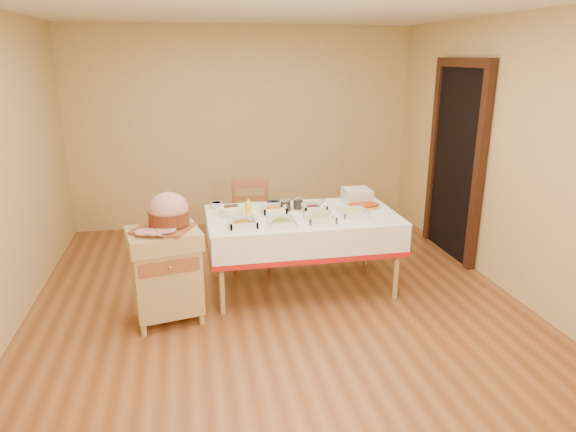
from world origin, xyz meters
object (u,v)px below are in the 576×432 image
object	(u,v)px
preserve_jar_left	(286,205)
preserve_jar_right	(298,203)
dining_chair	(251,223)
bread_basket	(231,211)
mustard_bottle	(248,209)
butcher_cart	(166,270)
brass_platter	(363,206)
plate_stack	(357,196)
ham_on_board	(168,213)
dining_table	(302,230)

from	to	relation	value
preserve_jar_left	preserve_jar_right	distance (m)	0.14
dining_chair	preserve_jar_right	size ratio (longest dim) A/B	7.10
preserve_jar_right	bread_basket	xyz separation A→B (m)	(-0.68, -0.09, -0.02)
mustard_bottle	bread_basket	world-z (taller)	mustard_bottle
butcher_cart	dining_chair	bearing A→B (deg)	51.63
brass_platter	plate_stack	bearing A→B (deg)	92.58
dining_chair	ham_on_board	world-z (taller)	ham_on_board
plate_stack	preserve_jar_right	bearing A→B (deg)	-171.02
dining_table	ham_on_board	xyz separation A→B (m)	(-1.24, -0.40, 0.36)
dining_chair	brass_platter	world-z (taller)	dining_chair
dining_chair	preserve_jar_right	xyz separation A→B (m)	(0.42, -0.47, 0.34)
butcher_cart	dining_chair	world-z (taller)	dining_chair
ham_on_board	mustard_bottle	world-z (taller)	ham_on_board
mustard_bottle	brass_platter	xyz separation A→B (m)	(1.17, 0.12, -0.07)
preserve_jar_right	bread_basket	bearing A→B (deg)	-172.40
ham_on_board	preserve_jar_left	distance (m)	1.25
dining_table	butcher_cart	size ratio (longest dim) A/B	2.20
plate_stack	brass_platter	world-z (taller)	plate_stack
dining_table	preserve_jar_right	xyz separation A→B (m)	(0.00, 0.19, 0.22)
bread_basket	brass_platter	world-z (taller)	bread_basket
preserve_jar_left	brass_platter	size ratio (longest dim) A/B	0.41
dining_table	mustard_bottle	size ratio (longest dim) A/B	9.40
bread_basket	plate_stack	size ratio (longest dim) A/B	0.83
dining_chair	plate_stack	world-z (taller)	dining_chair
mustard_bottle	preserve_jar_right	bearing A→B (deg)	22.09
dining_chair	brass_platter	bearing A→B (deg)	-27.82
preserve_jar_right	mustard_bottle	bearing A→B (deg)	-157.91
preserve_jar_right	bread_basket	world-z (taller)	preserve_jar_right
preserve_jar_left	brass_platter	distance (m)	0.79
plate_stack	brass_platter	distance (m)	0.20
preserve_jar_left	bread_basket	distance (m)	0.54
preserve_jar_left	preserve_jar_right	size ratio (longest dim) A/B	1.01
preserve_jar_right	butcher_cart	bearing A→B (deg)	-154.20
preserve_jar_left	brass_platter	xyz separation A→B (m)	(0.78, -0.06, -0.04)
dining_chair	brass_platter	distance (m)	1.25
ham_on_board	bread_basket	bearing A→B (deg)	41.21
preserve_jar_right	dining_table	bearing A→B (deg)	-90.17
ham_on_board	mustard_bottle	xyz separation A→B (m)	(0.72, 0.37, -0.12)
dining_table	ham_on_board	world-z (taller)	ham_on_board
preserve_jar_left	mustard_bottle	world-z (taller)	mustard_bottle
preserve_jar_left	mustard_bottle	bearing A→B (deg)	-155.66
butcher_cart	plate_stack	world-z (taller)	plate_stack
dining_table	preserve_jar_right	bearing A→B (deg)	89.83
preserve_jar_right	preserve_jar_left	bearing A→B (deg)	-164.86
butcher_cart	bread_basket	size ratio (longest dim) A/B	3.75
dining_table	brass_platter	distance (m)	0.68
dining_table	bread_basket	world-z (taller)	bread_basket
butcher_cart	bread_basket	distance (m)	0.88
dining_table	preserve_jar_right	distance (m)	0.29
bread_basket	plate_stack	xyz separation A→B (m)	(1.32, 0.19, 0.03)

